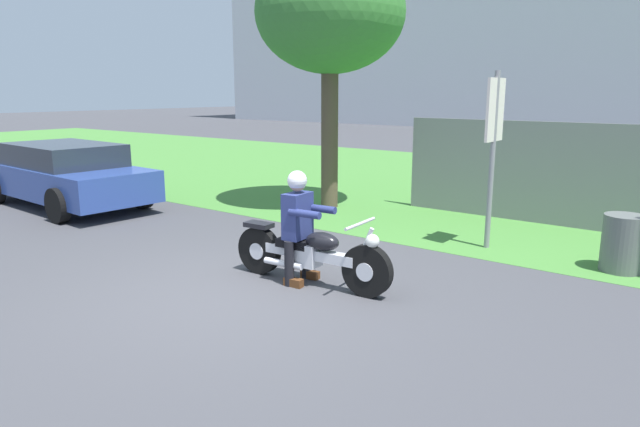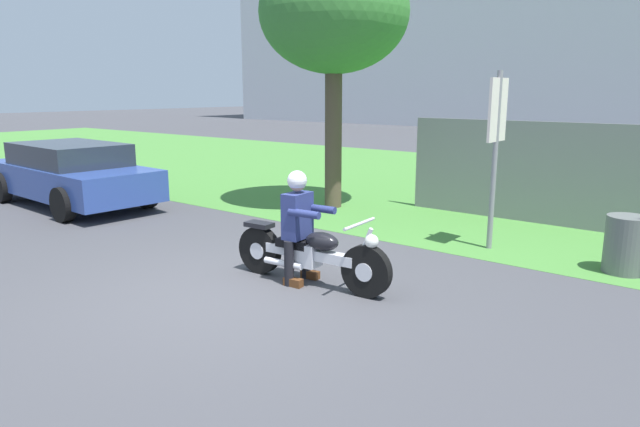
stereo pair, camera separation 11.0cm
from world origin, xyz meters
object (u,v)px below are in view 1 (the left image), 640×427
object	(u,v)px
motorcycle_lead	(310,254)
tree_roadside	(330,14)
rider_lead	(299,218)
trash_can	(623,243)
sign_banner	(494,133)
car_parked	(65,174)

from	to	relation	value
motorcycle_lead	tree_roadside	xyz separation A→B (m)	(-2.65, 3.95, 3.36)
motorcycle_lead	rider_lead	distance (m)	0.46
motorcycle_lead	trash_can	distance (m)	4.09
trash_can	sign_banner	world-z (taller)	sign_banner
rider_lead	sign_banner	bearing A→B (deg)	62.27
tree_roadside	rider_lead	bearing A→B (deg)	-57.99
motorcycle_lead	tree_roadside	world-z (taller)	tree_roadside
rider_lead	trash_can	distance (m)	4.24
motorcycle_lead	tree_roadside	bearing A→B (deg)	119.20
tree_roadside	car_parked	world-z (taller)	tree_roadside
motorcycle_lead	car_parked	bearing A→B (deg)	169.33
car_parked	trash_can	bearing A→B (deg)	14.87
rider_lead	tree_roadside	xyz separation A→B (m)	(-2.48, 3.96, 2.94)
trash_can	sign_banner	size ratio (longest dim) A/B	0.29
motorcycle_lead	sign_banner	size ratio (longest dim) A/B	0.84
motorcycle_lead	rider_lead	size ratio (longest dim) A/B	1.58
tree_roadside	motorcycle_lead	bearing A→B (deg)	-56.20
tree_roadside	car_parked	distance (m)	6.21
trash_can	car_parked	distance (m)	10.11
sign_banner	car_parked	size ratio (longest dim) A/B	0.58
rider_lead	car_parked	world-z (taller)	rider_lead
trash_can	car_parked	world-z (taller)	car_parked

